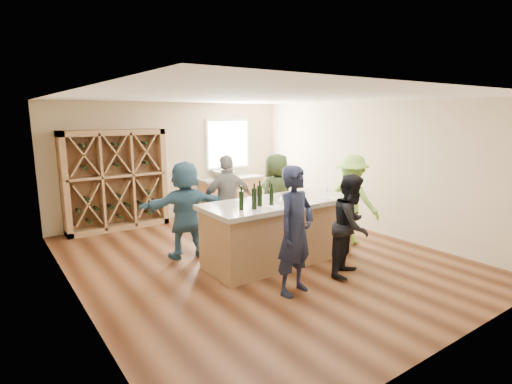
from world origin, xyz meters
TOP-DOWN VIEW (x-y plane):
  - floor at (0.00, 0.00)m, footprint 6.00×7.00m
  - ceiling at (0.00, 0.00)m, footprint 6.00×7.00m
  - wall_back at (0.00, 3.55)m, footprint 6.00×0.10m
  - wall_front at (0.00, -3.55)m, footprint 6.00×0.10m
  - wall_left at (-3.05, 0.00)m, footprint 0.10×7.00m
  - wall_right at (3.05, 0.00)m, footprint 0.10×7.00m
  - window_frame at (1.50, 3.47)m, footprint 1.30×0.06m
  - window_pane at (1.50, 3.44)m, footprint 1.18×0.01m
  - wine_rack at (-1.50, 3.27)m, footprint 2.20×0.45m
  - back_counter_base at (1.40, 3.20)m, footprint 1.60×0.58m
  - back_counter_top at (1.40, 3.20)m, footprint 1.70×0.62m
  - sink at (1.20, 3.20)m, footprint 0.54×0.54m
  - faucet at (1.20, 3.38)m, footprint 0.02×0.02m
  - tasting_counter_base at (0.21, -0.35)m, footprint 2.60×1.00m
  - tasting_counter_top at (0.21, -0.35)m, footprint 2.72×1.12m
  - wine_bottle_a at (-0.70, -0.54)m, footprint 0.09×0.09m
  - wine_bottle_b at (-0.51, -0.62)m, footprint 0.09×0.09m
  - wine_bottle_c at (-0.32, -0.49)m, footprint 0.11×0.11m
  - wine_bottle_d at (-0.13, -0.57)m, footprint 0.07×0.07m
  - wine_glass_a at (-0.14, -0.79)m, footprint 0.07×0.07m
  - wine_glass_b at (0.45, -0.75)m, footprint 0.08×0.08m
  - wine_glass_c at (0.91, -0.81)m, footprint 0.08×0.08m
  - wine_glass_d at (0.71, -0.48)m, footprint 0.06×0.06m
  - wine_glass_e at (1.11, -0.59)m, footprint 0.09×0.09m
  - tasting_menu_a at (-0.15, -0.71)m, footprint 0.24×0.31m
  - tasting_menu_b at (0.46, -0.78)m, footprint 0.21×0.29m
  - tasting_menu_c at (1.07, -0.68)m, footprint 0.26×0.31m
  - person_near_left at (-0.40, -1.48)m, footprint 0.76×0.62m
  - person_near_right at (0.75, -1.48)m, footprint 0.90×0.72m
  - person_server at (1.99, -0.37)m, footprint 0.77×1.23m
  - person_far_mid at (-0.15, 0.77)m, footprint 1.14×0.76m
  - person_far_right at (1.03, 0.79)m, footprint 0.93×0.68m
  - person_far_left at (-1.01, 0.79)m, footprint 1.68×0.83m
  - wine_glass_f at (0.16, -0.15)m, footprint 0.07×0.07m

SIDE VIEW (x-z plane):
  - floor at x=0.00m, z-range -0.10..0.00m
  - back_counter_base at x=1.40m, z-range 0.00..0.86m
  - tasting_counter_base at x=0.21m, z-range 0.00..1.00m
  - person_near_right at x=0.75m, z-range 0.00..1.62m
  - person_far_left at x=-1.01m, z-range 0.00..1.74m
  - person_far_right at x=1.03m, z-range 0.00..1.75m
  - person_server at x=1.99m, z-range 0.00..1.76m
  - back_counter_top at x=1.40m, z-range 0.86..0.92m
  - person_far_mid at x=-0.15m, z-range 0.00..1.78m
  - person_near_left at x=-0.40m, z-range 0.00..1.84m
  - sink at x=1.20m, z-range 0.92..1.11m
  - tasting_counter_top at x=0.21m, z-range 1.00..1.08m
  - faucet at x=1.20m, z-range 0.92..1.22m
  - tasting_menu_a at x=-0.15m, z-range 1.08..1.08m
  - tasting_menu_b at x=0.46m, z-range 1.08..1.08m
  - tasting_menu_c at x=1.07m, z-range 1.08..1.08m
  - wine_rack at x=-1.50m, z-range 0.00..2.20m
  - wine_glass_d at x=0.71m, z-range 1.08..1.24m
  - wine_glass_b at x=0.45m, z-range 1.08..1.25m
  - wine_glass_e at x=1.11m, z-range 1.08..1.26m
  - wine_glass_a at x=-0.14m, z-range 1.08..1.26m
  - wine_glass_f at x=0.16m, z-range 1.08..1.26m
  - wine_glass_c at x=0.91m, z-range 1.08..1.27m
  - wine_bottle_d at x=-0.13m, z-range 1.08..1.36m
  - wine_bottle_a at x=-0.70m, z-range 1.08..1.38m
  - wine_bottle_b at x=-0.51m, z-range 1.08..1.41m
  - wine_bottle_c at x=-0.32m, z-range 1.08..1.41m
  - wall_back at x=0.00m, z-range 0.00..2.80m
  - wall_front at x=0.00m, z-range 0.00..2.80m
  - wall_left at x=-3.05m, z-range 0.00..2.80m
  - wall_right at x=3.05m, z-range 0.00..2.80m
  - window_frame at x=1.50m, z-range 1.10..2.40m
  - window_pane at x=1.50m, z-range 1.16..2.34m
  - ceiling at x=0.00m, z-range 2.80..2.90m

